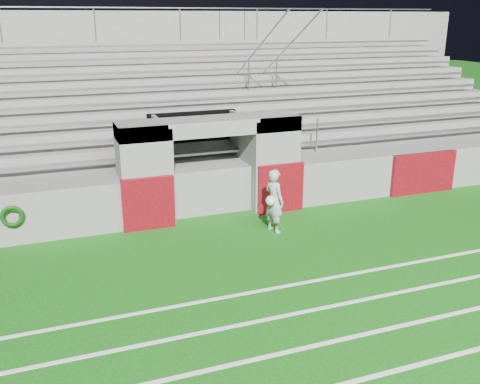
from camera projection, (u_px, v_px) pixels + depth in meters
name	position (u px, v px, depth m)	size (l,w,h in m)	color
ground	(261.00, 266.00, 11.43)	(90.00, 90.00, 0.00)	#10520D
stadium_structure	(171.00, 128.00, 18.06)	(26.00, 8.48, 5.42)	slate
goalkeeper_with_ball	(274.00, 201.00, 13.06)	(0.61, 0.74, 1.59)	#9EA4A8
hose_coil	(12.00, 217.00, 12.17)	(0.52, 0.15, 0.56)	#0D3E0C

